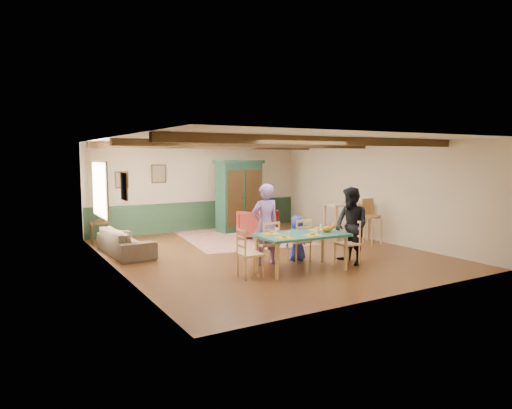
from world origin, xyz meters
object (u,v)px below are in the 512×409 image
dining_table (301,252)px  sofa (126,242)px  person_man (265,224)px  table_lamp (99,212)px  dining_chair_end_right (347,243)px  armoire (239,196)px  person_child (297,238)px  dining_chair_end_left (250,253)px  dining_chair_far_right (299,240)px  end_table (100,233)px  dining_chair_far_left (267,243)px  bar_stool_right (359,221)px  armchair (258,224)px  bar_stool_left (372,222)px  cat (327,228)px  person_woman (351,226)px  counter_table (346,222)px

dining_table → sofa: 4.29m
person_man → table_lamp: 4.97m
dining_chair_end_right → armoire: armoire is taller
person_child → table_lamp: (-3.38, 4.29, 0.34)m
dining_chair_end_left → dining_chair_end_right: size_ratio=1.00×
dining_chair_far_right → table_lamp: 5.54m
dining_table → end_table: dining_table is taller
dining_chair_far_left → bar_stool_right: bearing=-157.6°
dining_chair_far_right → armchair: size_ratio=1.05×
dining_chair_far_left → bar_stool_left: bearing=-167.7°
person_man → dining_chair_end_right: bearing=152.7°
armoire → sofa: size_ratio=1.06×
dining_chair_far_left → person_man: person_man is taller
dining_chair_end_left → armchair: dining_chair_end_left is taller
cat → bar_stool_right: (2.95, 2.23, -0.35)m
dining_chair_end_right → person_woman: (0.10, -0.01, 0.35)m
dining_table → person_man: size_ratio=1.04×
dining_table → armchair: size_ratio=1.98×
dining_chair_end_right → counter_table: size_ratio=0.78×
dining_chair_end_left → counter_table: bearing=-60.6°
person_man → counter_table: person_man is taller
dining_chair_far_right → end_table: dining_chair_far_right is taller
person_man → person_woman: 1.85m
dining_chair_far_left → dining_chair_far_right: bearing=-180.0°
person_child → sofa: person_child is taller
armoire → armchair: size_ratio=2.40×
bar_stool_left → dining_chair_end_right: bearing=-147.9°
sofa → counter_table: bearing=-104.6°
counter_table → dining_chair_end_left: bearing=-153.6°
armoire → counter_table: (1.83, -2.88, -0.59)m
dining_chair_end_left → sofa: (-1.53, 3.29, -0.18)m
counter_table → bar_stool_left: bearing=-79.6°
person_child → sofa: size_ratio=0.49×
armchair → person_man: bearing=35.0°
dining_chair_far_left → table_lamp: table_lamp is taller
person_child → armchair: (0.63, 2.79, -0.09)m
person_woman → end_table: person_woman is taller
dining_chair_end_right → armchair: 3.64m
dining_chair_end_right → table_lamp: (-4.09, 5.14, 0.37)m
person_man → person_woman: size_ratio=1.05×
armchair → end_table: 4.28m
dining_table → dining_chair_far_left: size_ratio=1.89×
dining_table → counter_table: counter_table is taller
dining_chair_far_right → table_lamp: table_lamp is taller
person_man → bar_stool_right: size_ratio=1.74×
dining_table → end_table: (-2.94, 5.07, -0.09)m
person_child → table_lamp: table_lamp is taller
dining_table → armchair: 3.73m
dining_chair_far_right → dining_chair_end_right: 1.05m
dining_chair_far_left → armoire: size_ratio=0.44×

